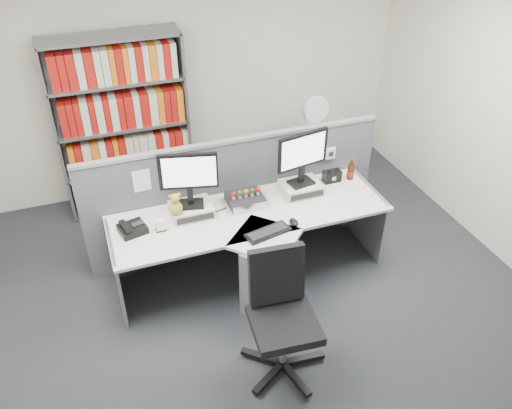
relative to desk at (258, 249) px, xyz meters
name	(u,v)px	position (x,y,z in m)	size (l,w,h in m)	color
ground	(281,329)	(0.00, -0.60, -0.46)	(5.50, 5.50, 0.00)	#303338
room_shell	(288,151)	(0.00, -0.60, 1.33)	(5.04, 5.54, 2.72)	silver
partition	(236,195)	(0.00, 0.65, 0.19)	(3.00, 0.08, 1.27)	#54565F
desk	(258,249)	(0.00, 0.00, 0.00)	(2.60, 1.20, 0.72)	silver
monitor_riser_left	(192,210)	(-0.51, 0.38, 0.31)	(0.38, 0.31, 0.10)	beige
monitor_riser_right	(301,188)	(0.59, 0.38, 0.31)	(0.38, 0.31, 0.10)	beige
monitor_left	(189,175)	(-0.51, 0.38, 0.68)	(0.52, 0.22, 0.53)	black
monitor_right	(303,154)	(0.59, 0.38, 0.69)	(0.53, 0.21, 0.54)	black
desktop_pc	(245,200)	(0.01, 0.37, 0.31)	(0.33, 0.30, 0.09)	black
figurines	(246,192)	(0.01, 0.36, 0.40)	(0.29, 0.05, 0.09)	beige
keyboard	(268,232)	(0.04, -0.13, 0.28)	(0.44, 0.24, 0.03)	black
mouse	(294,222)	(0.31, -0.08, 0.29)	(0.07, 0.12, 0.04)	black
desk_phone	(132,229)	(-1.08, 0.30, 0.30)	(0.27, 0.25, 0.10)	black
desk_calendar	(160,226)	(-0.83, 0.23, 0.31)	(0.09, 0.07, 0.11)	black
plush_toy	(176,205)	(-0.67, 0.30, 0.45)	(0.12, 0.12, 0.21)	#AF923A
speaker	(332,176)	(0.96, 0.46, 0.32)	(0.18, 0.10, 0.12)	black
cola_bottle	(351,171)	(1.16, 0.44, 0.35)	(0.07, 0.07, 0.23)	#3F190A
shelving_unit	(123,129)	(-0.90, 1.85, 0.52)	(1.41, 0.40, 2.00)	slate
filing_cabinet	(312,165)	(1.20, 1.40, -0.11)	(0.45, 0.61, 0.70)	slate
desk_fan	(315,112)	(1.20, 1.40, 0.58)	(0.32, 0.19, 0.54)	white
office_chair	(281,312)	(-0.14, -0.90, 0.11)	(0.68, 0.70, 1.05)	silver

